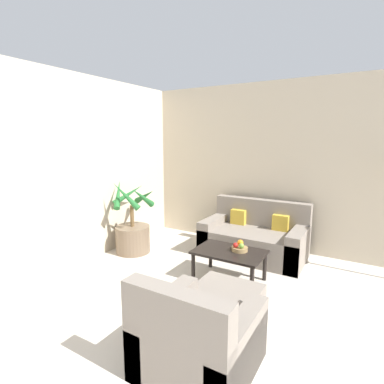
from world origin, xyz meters
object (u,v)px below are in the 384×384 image
at_px(orange_fruit, 240,243).
at_px(sofa_loveseat, 254,238).
at_px(potted_palm, 133,231).
at_px(coffee_table, 229,255).
at_px(apple_red, 236,245).
at_px(fruit_bowl, 240,249).
at_px(ottoman, 228,303).
at_px(apple_green, 241,246).
at_px(armchair, 198,339).

bearing_deg(orange_fruit, sofa_loveseat, 96.83).
distance_m(potted_palm, sofa_loveseat, 1.93).
bearing_deg(coffee_table, apple_red, 20.27).
distance_m(coffee_table, fruit_bowl, 0.15).
height_order(coffee_table, fruit_bowl, fruit_bowl).
height_order(fruit_bowl, ottoman, fruit_bowl).
distance_m(fruit_bowl, ottoman, 0.93).
bearing_deg(fruit_bowl, apple_green, -43.71).
relative_size(orange_fruit, armchair, 0.10).
height_order(apple_green, orange_fruit, orange_fruit).
distance_m(coffee_table, apple_red, 0.16).
xyz_separation_m(fruit_bowl, orange_fruit, (-0.01, 0.05, 0.07)).
bearing_deg(sofa_loveseat, potted_palm, -153.67).
distance_m(apple_red, orange_fruit, 0.10).
height_order(apple_red, armchair, armchair).
height_order(orange_fruit, ottoman, orange_fruit).
relative_size(sofa_loveseat, apple_red, 23.79).
distance_m(potted_palm, ottoman, 2.27).
height_order(sofa_loveseat, ottoman, sofa_loveseat).
bearing_deg(potted_palm, apple_red, -3.08).
relative_size(potted_palm, apple_red, 18.36).
bearing_deg(armchair, fruit_bowl, 100.48).
xyz_separation_m(apple_red, armchair, (0.34, -1.56, -0.21)).
bearing_deg(apple_red, ottoman, -71.85).
xyz_separation_m(armchair, ottoman, (-0.07, 0.73, -0.09)).
bearing_deg(ottoman, potted_palm, 156.09).
height_order(potted_palm, apple_red, potted_palm).
height_order(sofa_loveseat, apple_red, sofa_loveseat).
relative_size(sofa_loveseat, fruit_bowl, 7.48).
bearing_deg(potted_palm, apple_green, -2.68).
distance_m(fruit_bowl, apple_red, 0.08).
distance_m(potted_palm, armchair, 2.70).
bearing_deg(orange_fruit, apple_red, -106.06).
distance_m(coffee_table, apple_green, 0.20).
height_order(sofa_loveseat, armchair, sofa_loveseat).
xyz_separation_m(sofa_loveseat, armchair, (0.41, -2.51, -0.01)).
height_order(apple_red, apple_green, apple_green).
distance_m(coffee_table, ottoman, 0.88).
distance_m(potted_palm, orange_fruit, 1.84).
height_order(sofa_loveseat, coffee_table, sofa_loveseat).
relative_size(coffee_table, armchair, 1.05).
height_order(fruit_bowl, apple_red, apple_red).
bearing_deg(coffee_table, sofa_loveseat, 90.35).
xyz_separation_m(fruit_bowl, apple_green, (0.04, -0.03, 0.06)).
bearing_deg(apple_green, apple_red, -173.08).
xyz_separation_m(apple_red, orange_fruit, (0.03, 0.09, 0.01)).
relative_size(potted_palm, fruit_bowl, 5.77).
xyz_separation_m(sofa_loveseat, fruit_bowl, (0.12, -0.91, 0.15)).
distance_m(armchair, ottoman, 0.74).
distance_m(fruit_bowl, armchair, 1.63).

